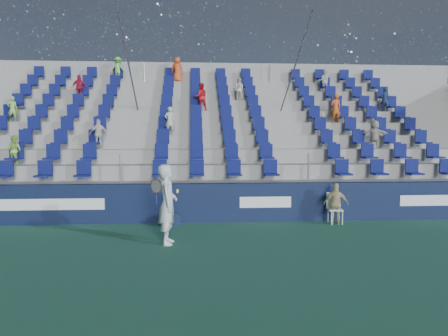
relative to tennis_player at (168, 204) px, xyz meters
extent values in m
plane|color=#2B664B|center=(1.36, -0.42, -0.98)|extent=(70.00, 70.00, 0.00)
cube|color=#0F1837|center=(1.36, 2.73, -0.38)|extent=(24.00, 0.30, 1.20)
cube|color=white|center=(-3.64, 2.57, -0.36)|extent=(3.20, 0.02, 0.34)
cube|color=white|center=(2.86, 2.57, -0.36)|extent=(1.60, 0.02, 0.34)
cube|color=white|center=(8.36, 2.57, -0.36)|extent=(2.40, 0.02, 0.34)
cube|color=gray|center=(1.36, 3.30, -0.38)|extent=(24.00, 0.85, 1.20)
cube|color=gray|center=(1.36, 4.15, -0.13)|extent=(24.00, 0.85, 1.70)
cube|color=gray|center=(1.36, 5.00, 0.12)|extent=(24.00, 0.85, 2.20)
cube|color=gray|center=(1.36, 5.85, 0.37)|extent=(24.00, 0.85, 2.70)
cube|color=gray|center=(1.36, 6.70, 0.62)|extent=(24.00, 0.85, 3.20)
cube|color=gray|center=(1.36, 7.55, 0.87)|extent=(24.00, 0.85, 3.70)
cube|color=gray|center=(1.36, 8.40, 1.12)|extent=(24.00, 0.85, 4.20)
cube|color=gray|center=(1.36, 9.25, 1.37)|extent=(24.00, 0.85, 4.70)
cube|color=gray|center=(1.36, 10.10, 1.62)|extent=(24.00, 0.85, 5.20)
cube|color=gray|center=(1.36, 10.78, 2.12)|extent=(24.00, 0.50, 6.20)
cube|color=#0D1453|center=(1.36, 3.30, 0.57)|extent=(16.05, 0.50, 0.70)
cube|color=#0D1453|center=(1.36, 4.15, 1.07)|extent=(16.05, 0.50, 0.70)
cube|color=#0D1453|center=(1.36, 5.00, 1.57)|extent=(16.05, 0.50, 0.70)
cube|color=#0D1453|center=(1.36, 5.85, 2.07)|extent=(16.05, 0.50, 0.70)
cube|color=#0D1453|center=(1.36, 6.70, 2.57)|extent=(16.05, 0.50, 0.70)
cube|color=#0D1453|center=(1.36, 7.55, 3.07)|extent=(16.05, 0.50, 0.70)
cube|color=#0D1453|center=(1.36, 8.40, 3.57)|extent=(16.05, 0.50, 0.70)
cube|color=#0D1453|center=(1.36, 9.25, 4.07)|extent=(16.05, 0.50, 0.70)
cube|color=#0D1453|center=(1.36, 10.10, 4.57)|extent=(16.05, 0.50, 0.70)
cylinder|color=gray|center=(-1.64, 6.70, 3.37)|extent=(0.06, 7.68, 4.55)
cylinder|color=gray|center=(4.36, 6.70, 3.37)|extent=(0.06, 7.68, 4.55)
imported|color=#D44918|center=(-0.08, 10.05, 4.79)|extent=(0.63, 0.47, 1.16)
imported|color=#8FC64F|center=(-5.23, 4.10, 1.21)|extent=(0.55, 0.48, 0.98)
imported|color=#74C34E|center=(-2.81, 10.05, 4.78)|extent=(0.81, 0.57, 1.13)
imported|color=#D35518|center=(6.38, 6.65, 2.80)|extent=(0.46, 0.33, 1.17)
imported|color=silver|center=(-2.67, 4.95, 1.75)|extent=(0.65, 0.35, 1.06)
imported|color=#B51832|center=(-4.15, 8.35, 3.75)|extent=(0.66, 0.38, 1.06)
imported|color=#87BA4A|center=(-6.26, 6.65, 2.71)|extent=(0.42, 0.33, 0.99)
imported|color=beige|center=(6.65, 9.20, 4.23)|extent=(0.53, 0.44, 1.02)
imported|color=silver|center=(2.62, 8.35, 3.72)|extent=(0.57, 0.49, 1.01)
imported|color=#BAB3A7|center=(7.30, 4.95, 1.74)|extent=(1.01, 0.52, 1.05)
imported|color=#18264A|center=(8.80, 7.50, 3.24)|extent=(0.44, 0.35, 1.06)
imported|color=red|center=(0.97, 7.50, 3.29)|extent=(0.64, 0.54, 1.16)
imported|color=beige|center=(-0.23, 5.80, 2.25)|extent=(0.44, 0.36, 1.06)
imported|color=silver|center=(0.00, 0.00, 0.00)|extent=(0.48, 0.72, 1.96)
cylinder|color=navy|center=(-0.25, -0.25, 0.17)|extent=(0.03, 0.03, 0.28)
torus|color=black|center=(-0.25, -0.25, 0.47)|extent=(0.30, 0.17, 0.28)
plane|color=#262626|center=(-0.25, -0.25, 0.47)|extent=(0.30, 0.16, 0.29)
sphere|color=yellow|center=(0.25, -0.20, 0.33)|extent=(0.07, 0.07, 0.07)
sphere|color=yellow|center=(0.25, -0.14, 0.36)|extent=(0.07, 0.07, 0.07)
cube|color=white|center=(4.92, 2.13, -0.55)|extent=(0.47, 0.47, 0.04)
cube|color=white|center=(4.92, 2.33, -0.30)|extent=(0.41, 0.10, 0.51)
cylinder|color=white|center=(4.76, 1.96, -0.78)|extent=(0.03, 0.03, 0.41)
cylinder|color=white|center=(5.09, 1.96, -0.78)|extent=(0.03, 0.03, 0.41)
cylinder|color=white|center=(4.76, 2.30, -0.78)|extent=(0.03, 0.03, 0.41)
cylinder|color=white|center=(5.09, 2.30, -0.78)|extent=(0.03, 0.03, 0.41)
imported|color=tan|center=(4.92, 2.08, -0.36)|extent=(0.77, 0.42, 1.25)
cube|color=#0E1836|center=(-0.09, 2.33, -0.83)|extent=(0.67, 0.55, 0.31)
cube|color=#1E662D|center=(-0.09, 2.33, -0.75)|extent=(0.53, 0.42, 0.19)
camera|label=1|loc=(0.63, -10.68, 1.63)|focal=35.00mm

